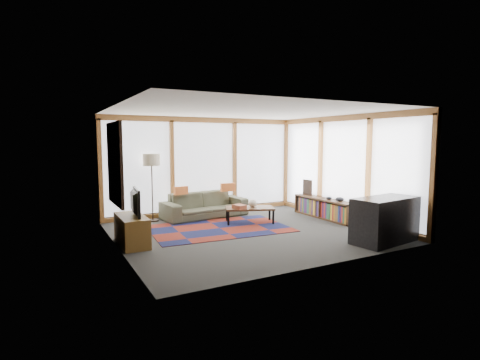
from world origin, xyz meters
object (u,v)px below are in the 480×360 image
coffee_table (250,215)px  television (132,202)px  sofa (205,205)px  tv_console (132,230)px  floor_lamp (152,188)px  bookshelf (324,208)px  bar_counter (385,220)px

coffee_table → television: 3.02m
sofa → coffee_table: bearing=-65.3°
television → sofa: bearing=-45.8°
tv_console → television: size_ratio=1.24×
sofa → floor_lamp: floor_lamp is taller
sofa → floor_lamp: size_ratio=1.32×
bookshelf → tv_console: bearing=-178.0°
tv_console → bar_counter: bearing=-26.1°
tv_console → bar_counter: size_ratio=0.80×
floor_lamp → coffee_table: floor_lamp is taller
floor_lamp → coffee_table: 2.49m
coffee_table → bookshelf: bookshelf is taller
bar_counter → sofa: bearing=111.9°
coffee_table → television: bearing=-169.3°
sofa → bookshelf: (2.66, -1.54, -0.07)m
coffee_table → television: television is taller
sofa → bar_counter: 4.44m
coffee_table → tv_console: (-2.92, -0.58, 0.09)m
coffee_table → floor_lamp: bearing=146.4°
bookshelf → television: 4.91m
coffee_table → bookshelf: 2.02m
bookshelf → television: (-4.88, -0.14, 0.57)m
tv_console → coffee_table: bearing=11.2°
sofa → tv_console: size_ratio=1.97×
television → bar_counter: size_ratio=0.65×
coffee_table → tv_console: tv_console is taller
tv_console → bookshelf: bearing=2.0°
sofa → floor_lamp: (-1.31, 0.19, 0.51)m
coffee_table → tv_console: bearing=-168.8°
bookshelf → television: bearing=-178.4°
sofa → bookshelf: bearing=-36.7°
sofa → bookshelf: 3.08m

